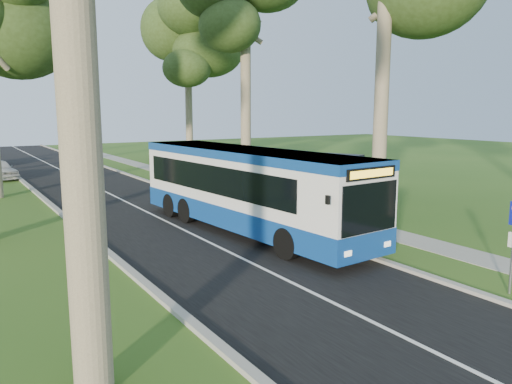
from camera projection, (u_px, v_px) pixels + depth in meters
ground at (349, 251)px, 16.84m from camera, size 120.00×120.00×0.00m
road at (146, 212)px, 23.34m from camera, size 7.00×100.00×0.02m
kerb_east at (213, 203)px, 25.17m from camera, size 0.25×100.00×0.12m
kerb_west at (68, 219)px, 21.49m from camera, size 0.25×100.00×0.12m
centre_line at (146, 211)px, 23.34m from camera, size 0.12×100.00×0.00m
footpath at (262, 199)px, 26.76m from camera, size 1.50×100.00×0.02m
bus at (247, 190)px, 19.26m from camera, size 3.46×12.38×3.24m
bus_shelter at (325, 177)px, 19.70m from camera, size 3.07×3.92×2.98m
litter_bin at (330, 226)px, 18.38m from camera, size 0.55×0.55×0.96m
tree_east_d at (188, 49)px, 44.44m from camera, size 5.20×5.20×13.60m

